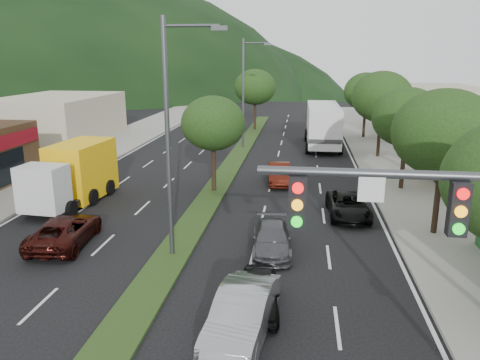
# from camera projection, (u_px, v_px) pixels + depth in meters

# --- Properties ---
(sidewalk_right) EXTENTS (5.00, 90.00, 0.15)m
(sidewalk_right) POSITION_uv_depth(u_px,v_px,m) (394.00, 171.00, 35.21)
(sidewalk_right) COLOR gray
(sidewalk_right) RESTS_ON ground
(sidewalk_left) EXTENTS (6.00, 90.00, 0.15)m
(sidewalk_left) POSITION_uv_depth(u_px,v_px,m) (74.00, 161.00, 38.43)
(sidewalk_left) COLOR gray
(sidewalk_left) RESTS_ON ground
(median) EXTENTS (1.60, 56.00, 0.12)m
(median) POSITION_uv_depth(u_px,v_px,m) (236.00, 158.00, 39.67)
(median) COLOR #233915
(median) RESTS_ON ground
(bldg_left_far) EXTENTS (9.00, 14.00, 4.60)m
(bldg_left_far) POSITION_uv_depth(u_px,v_px,m) (58.00, 119.00, 47.24)
(bldg_left_far) COLOR #B8AE92
(bldg_left_far) RESTS_ON ground
(bldg_right_far) EXTENTS (10.00, 16.00, 5.20)m
(bldg_right_far) POSITION_uv_depth(u_px,v_px,m) (429.00, 111.00, 51.89)
(bldg_right_far) COLOR #B8AE92
(bldg_right_far) RESTS_ON ground
(tree_r_b) EXTENTS (4.80, 4.80, 6.94)m
(tree_r_b) POSITION_uv_depth(u_px,v_px,m) (445.00, 133.00, 21.55)
(tree_r_b) COLOR black
(tree_r_b) RESTS_ON sidewalk_right
(tree_r_c) EXTENTS (4.40, 4.40, 6.48)m
(tree_r_c) POSITION_uv_depth(u_px,v_px,m) (407.00, 117.00, 29.29)
(tree_r_c) COLOR black
(tree_r_c) RESTS_ON sidewalk_right
(tree_r_d) EXTENTS (5.00, 5.00, 7.17)m
(tree_r_d) POSITION_uv_depth(u_px,v_px,m) (382.00, 97.00, 38.75)
(tree_r_d) COLOR black
(tree_r_d) RESTS_ON sidewalk_right
(tree_r_e) EXTENTS (4.60, 4.60, 6.71)m
(tree_r_e) POSITION_uv_depth(u_px,v_px,m) (366.00, 92.00, 48.41)
(tree_r_e) COLOR black
(tree_r_e) RESTS_ON sidewalk_right
(tree_med_near) EXTENTS (4.00, 4.00, 6.02)m
(tree_med_near) POSITION_uv_depth(u_px,v_px,m) (213.00, 123.00, 28.97)
(tree_med_near) COLOR black
(tree_med_near) RESTS_ON median
(tree_med_far) EXTENTS (4.80, 4.80, 6.94)m
(tree_med_far) POSITION_uv_depth(u_px,v_px,m) (255.00, 87.00, 53.73)
(tree_med_far) COLOR black
(tree_med_far) RESTS_ON median
(streetlight_near) EXTENTS (2.60, 0.25, 10.00)m
(streetlight_near) POSITION_uv_depth(u_px,v_px,m) (172.00, 129.00, 19.06)
(streetlight_near) COLOR #47494C
(streetlight_near) RESTS_ON ground
(streetlight_mid) EXTENTS (2.60, 0.25, 10.00)m
(streetlight_mid) POSITION_uv_depth(u_px,v_px,m) (245.00, 88.00, 43.01)
(streetlight_mid) COLOR #47494C
(streetlight_mid) RESTS_ON ground
(sedan_silver) EXTENTS (2.17, 4.78, 1.52)m
(sedan_silver) POSITION_uv_depth(u_px,v_px,m) (242.00, 313.00, 14.47)
(sedan_silver) COLOR gray
(sedan_silver) RESTS_ON ground
(suv_maroon) EXTENTS (2.66, 5.02, 1.35)m
(suv_maroon) POSITION_uv_depth(u_px,v_px,m) (65.00, 231.00, 21.57)
(suv_maroon) COLOR black
(suv_maroon) RESTS_ON ground
(car_queue_a) EXTENTS (1.69, 3.67, 1.22)m
(car_queue_a) POSITION_uv_depth(u_px,v_px,m) (258.00, 293.00, 16.01)
(car_queue_a) COLOR black
(car_queue_a) RESTS_ON ground
(car_queue_b) EXTENTS (1.96, 4.24, 1.20)m
(car_queue_b) POSITION_uv_depth(u_px,v_px,m) (272.00, 239.00, 20.78)
(car_queue_b) COLOR #4C4C51
(car_queue_b) RESTS_ON ground
(car_queue_c) EXTENTS (1.89, 4.34, 1.39)m
(car_queue_c) POSITION_uv_depth(u_px,v_px,m) (279.00, 174.00, 31.92)
(car_queue_c) COLOR #53170D
(car_queue_c) RESTS_ON ground
(car_queue_d) EXTENTS (2.31, 4.67, 1.27)m
(car_queue_d) POSITION_uv_depth(u_px,v_px,m) (348.00, 205.00, 25.31)
(car_queue_d) COLOR black
(car_queue_d) RESTS_ON ground
(box_truck) EXTENTS (3.17, 7.19, 3.46)m
(box_truck) POSITION_uv_depth(u_px,v_px,m) (75.00, 175.00, 27.62)
(box_truck) COLOR silver
(box_truck) RESTS_ON ground
(motorhome) EXTENTS (3.32, 10.33, 3.95)m
(motorhome) POSITION_uv_depth(u_px,v_px,m) (323.00, 125.00, 44.69)
(motorhome) COLOR white
(motorhome) RESTS_ON ground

